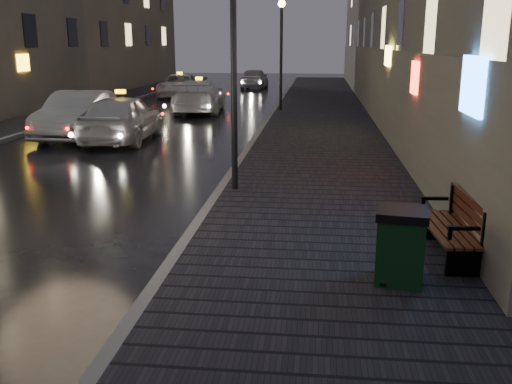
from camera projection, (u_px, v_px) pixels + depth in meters
ground at (37, 304)px, 7.75m from camera, size 120.00×120.00×0.00m
sidewalk at (321, 114)px, 27.51m from camera, size 4.60×58.00×0.15m
curb at (272, 114)px, 27.76m from camera, size 0.20×58.00×0.15m
sidewalk_far at (71, 111)px, 28.83m from camera, size 2.40×58.00×0.15m
curb_far at (96, 112)px, 28.69m from camera, size 0.20×58.00×0.15m
building_far_c at (103, 16)px, 45.25m from camera, size 6.00×22.00×11.00m
lamp_near at (234, 40)px, 12.43m from camera, size 0.36×0.36×5.28m
lamp_far at (281, 41)px, 27.82m from camera, size 0.36×0.36×5.28m
bench at (455, 227)px, 8.95m from camera, size 0.79×1.97×0.99m
trash_bin at (401, 245)px, 8.00m from camera, size 0.79×0.79×1.06m
taxi_near at (122, 118)px, 20.24m from camera, size 2.20×5.07×1.70m
car_left_mid at (78, 114)px, 21.25m from camera, size 1.93×5.16×1.68m
taxi_mid at (199, 96)px, 28.77m from camera, size 2.74×5.80×1.63m
taxi_far at (180, 85)px, 37.18m from camera, size 2.73×5.37×1.45m
car_far at (255, 78)px, 43.69m from camera, size 1.91×4.54×1.53m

